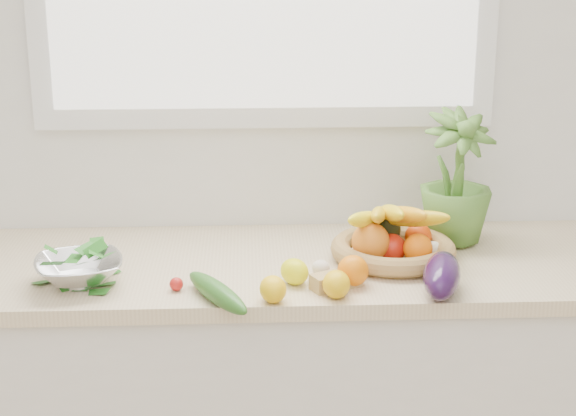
{
  "coord_description": "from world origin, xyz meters",
  "views": [
    {
      "loc": [
        -0.05,
        -0.24,
        1.72
      ],
      "look_at": [
        0.05,
        1.93,
        1.05
      ],
      "focal_mm": 55.0,
      "sensor_mm": 36.0,
      "label": 1
    }
  ],
  "objects_px": {
    "eggplant": "(442,275)",
    "colander_with_spinach": "(79,263)",
    "apple": "(392,248)",
    "potted_herb": "(456,176)",
    "cucumber": "(217,292)",
    "fruit_basket": "(392,242)"
  },
  "relations": [
    {
      "from": "eggplant",
      "to": "colander_with_spinach",
      "type": "height_order",
      "value": "colander_with_spinach"
    },
    {
      "from": "apple",
      "to": "potted_herb",
      "type": "xyz_separation_m",
      "value": [
        0.19,
        0.14,
        0.16
      ]
    },
    {
      "from": "cucumber",
      "to": "colander_with_spinach",
      "type": "relative_size",
      "value": 1.08
    },
    {
      "from": "potted_herb",
      "to": "colander_with_spinach",
      "type": "distance_m",
      "value": 1.03
    },
    {
      "from": "apple",
      "to": "potted_herb",
      "type": "height_order",
      "value": "potted_herb"
    },
    {
      "from": "potted_herb",
      "to": "colander_with_spinach",
      "type": "relative_size",
      "value": 1.43
    },
    {
      "from": "cucumber",
      "to": "potted_herb",
      "type": "bearing_deg",
      "value": 31.17
    },
    {
      "from": "apple",
      "to": "fruit_basket",
      "type": "distance_m",
      "value": 0.02
    },
    {
      "from": "eggplant",
      "to": "colander_with_spinach",
      "type": "xyz_separation_m",
      "value": [
        -0.88,
        0.1,
        0.01
      ]
    },
    {
      "from": "cucumber",
      "to": "fruit_basket",
      "type": "distance_m",
      "value": 0.53
    },
    {
      "from": "cucumber",
      "to": "colander_with_spinach",
      "type": "bearing_deg",
      "value": 159.82
    },
    {
      "from": "colander_with_spinach",
      "to": "cucumber",
      "type": "bearing_deg",
      "value": -20.18
    },
    {
      "from": "cucumber",
      "to": "colander_with_spinach",
      "type": "xyz_separation_m",
      "value": [
        -0.34,
        0.13,
        0.03
      ]
    },
    {
      "from": "cucumber",
      "to": "fruit_basket",
      "type": "relative_size",
      "value": 0.77
    },
    {
      "from": "eggplant",
      "to": "cucumber",
      "type": "distance_m",
      "value": 0.54
    },
    {
      "from": "eggplant",
      "to": "colander_with_spinach",
      "type": "relative_size",
      "value": 0.91
    },
    {
      "from": "apple",
      "to": "eggplant",
      "type": "distance_m",
      "value": 0.24
    },
    {
      "from": "eggplant",
      "to": "fruit_basket",
      "type": "distance_m",
      "value": 0.25
    },
    {
      "from": "eggplant",
      "to": "colander_with_spinach",
      "type": "distance_m",
      "value": 0.88
    },
    {
      "from": "potted_herb",
      "to": "colander_with_spinach",
      "type": "height_order",
      "value": "potted_herb"
    },
    {
      "from": "fruit_basket",
      "to": "cucumber",
      "type": "bearing_deg",
      "value": -149.55
    },
    {
      "from": "apple",
      "to": "cucumber",
      "type": "relative_size",
      "value": 0.28
    }
  ]
}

